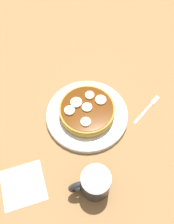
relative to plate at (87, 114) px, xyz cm
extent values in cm
cube|color=olive|center=(0.00, 0.00, -2.34)|extent=(140.00, 140.00, 3.00)
cylinder|color=silver|center=(0.00, 0.00, -0.19)|extent=(24.85, 24.85, 1.30)
torus|color=#A19E96|center=(0.00, 0.00, 0.27)|extent=(25.02, 25.02, 0.91)
cylinder|color=olive|center=(-0.33, 0.32, 0.99)|extent=(16.44, 16.44, 1.06)
cylinder|color=gold|center=(-0.23, 0.47, 2.05)|extent=(16.48, 16.48, 1.06)
cylinder|color=#B98530|center=(0.33, 0.34, 3.10)|extent=(16.39, 16.39, 1.06)
cylinder|color=#592B0A|center=(0.00, 0.00, 3.71)|extent=(15.34, 15.34, 0.16)
cylinder|color=#FAF2BF|center=(0.11, 0.45, 4.00)|extent=(2.95, 2.95, 0.72)
cylinder|color=tan|center=(0.11, 0.45, 4.40)|extent=(0.83, 0.83, 0.08)
cylinder|color=#F5EBBF|center=(5.12, -0.33, 4.06)|extent=(3.02, 3.02, 0.86)
cylinder|color=tan|center=(5.12, -0.33, 4.53)|extent=(0.85, 0.85, 0.08)
cylinder|color=#F3F3B5|center=(1.40, 4.58, 3.98)|extent=(2.89, 2.89, 0.69)
cylinder|color=tan|center=(1.40, 4.58, 4.36)|extent=(0.81, 0.81, 0.08)
cylinder|color=#F9F1BF|center=(2.72, -2.25, 4.07)|extent=(3.41, 3.41, 0.87)
cylinder|color=tan|center=(2.72, -2.25, 4.54)|extent=(0.96, 0.96, 0.08)
cylinder|color=#F3E4BF|center=(-4.50, -1.62, 4.00)|extent=(3.28, 3.28, 0.74)
cylinder|color=tan|center=(-4.50, -1.62, 4.41)|extent=(0.92, 0.92, 0.08)
cylinder|color=#FEECBF|center=(-1.68, -3.91, 4.03)|extent=(2.76, 2.76, 0.80)
cylinder|color=tan|center=(-1.68, -3.91, 4.47)|extent=(0.77, 0.77, 0.08)
cylinder|color=#262628|center=(2.68, 21.50, 3.32)|extent=(7.36, 7.36, 8.32)
cylinder|color=black|center=(2.68, 21.50, 6.65)|extent=(6.25, 6.25, 0.50)
torus|color=#262628|center=(6.54, 21.50, 3.32)|extent=(5.98, 1.32, 5.98)
cube|color=white|center=(20.92, 16.84, -0.69)|extent=(11.95, 11.95, 0.30)
cube|color=silver|center=(-17.07, 3.01, -0.59)|extent=(8.10, 6.14, 0.50)
cube|color=silver|center=(-22.34, -0.80, -0.59)|extent=(3.57, 3.07, 0.50)
camera|label=1|loc=(8.15, 36.29, 63.98)|focal=39.19mm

